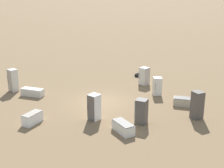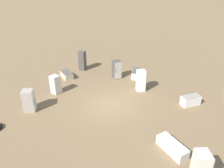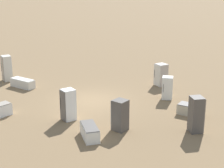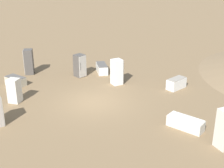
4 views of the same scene
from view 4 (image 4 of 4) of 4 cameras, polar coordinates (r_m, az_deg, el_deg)
The scene contains 9 objects.
ground_plane at distance 19.05m, azimuth -3.23°, elevation -3.37°, with size 1000.00×1000.00×0.00m, color brown.
discarded_fridge_0 at distance 23.97m, azimuth -1.87°, elevation 2.90°, with size 1.71×1.51×0.67m.
discarded_fridge_1 at distance 22.51m, azimuth -17.22°, elevation 0.55°, with size 1.53×0.94×0.61m.
discarded_fridge_3 at distance 21.37m, azimuth 11.69°, elevation 0.11°, with size 0.77×1.46×0.72m.
discarded_fridge_4 at distance 24.28m, azimuth -14.99°, elevation 3.94°, with size 0.95×0.94×1.90m.
discarded_fridge_6 at distance 16.51m, azimuth 13.28°, elevation -6.96°, with size 1.91×0.81×0.62m.
discarded_fridge_7 at distance 23.12m, azimuth -5.91°, elevation 3.37°, with size 0.74×0.70×1.66m.
discarded_fridge_8 at distance 21.49m, azimuth 0.92°, elevation 2.22°, with size 0.82×0.86×1.78m.
discarded_fridge_9 at distance 19.70m, azimuth -17.42°, elevation -1.15°, with size 0.89×0.89×1.49m.
Camera 4 is at (-12.53, 11.85, 8.09)m, focal length 50.00 mm.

